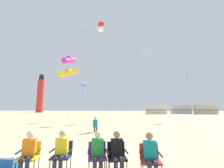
{
  "coord_description": "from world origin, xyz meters",
  "views": [
    {
      "loc": [
        1.23,
        -6.66,
        1.81
      ],
      "look_at": [
        -0.26,
        12.32,
        4.78
      ],
      "focal_mm": 24.97,
      "sensor_mm": 36.0,
      "label": 1
    }
  ],
  "objects": [
    {
      "name": "rv_van_tan",
      "position": [
        26.46,
        44.52,
        1.39
      ],
      "size": [
        6.5,
        2.52,
        2.8
      ],
      "rotation": [
        0.0,
        0.0,
        0.03
      ],
      "color": "#C6B28C",
      "rests_on": "ground"
    },
    {
      "name": "kite_diamond_white",
      "position": [
        5.61,
        21.81,
        11.43
      ],
      "size": [
        1.57,
        1.57,
        12.22
      ],
      "color": "silver",
      "rests_on": "ground"
    },
    {
      "name": "kite_diamond_cyan",
      "position": [
        3.49,
        19.3,
        11.01
      ],
      "size": [
        1.96,
        1.96,
        11.76
      ],
      "color": "silver",
      "rests_on": "ground"
    },
    {
      "name": "camp_chair_purple",
      "position": [
        0.42,
        -1.93,
        0.5
      ],
      "size": [
        0.64,
        0.66,
        0.82
      ],
      "rotation": [
        0.0,
        0.0,
        0.22
      ],
      "color": "#722D99",
      "rests_on": "ground"
    },
    {
      "name": "kite_tube_magenta",
      "position": [
        -5.81,
        12.08,
        7.97
      ],
      "size": [
        1.26,
        2.57,
        8.67
      ],
      "color": "silver",
      "rests_on": "ground"
    },
    {
      "name": "kite_box_scarlet",
      "position": [
        -1.82,
        12.89,
        12.74
      ],
      "size": [
        2.33,
        2.32,
        13.35
      ],
      "color": "silver",
      "rests_on": "ground"
    },
    {
      "name": "spectator_purple_chair",
      "position": [
        0.45,
        -2.07,
        0.61
      ],
      "size": [
        0.41,
        0.55,
        1.16
      ],
      "rotation": [
        0.0,
        0.0,
        0.22
      ],
      "color": "#238438",
      "rests_on": "ground"
    },
    {
      "name": "kite_diamond_blue",
      "position": [
        -4.96,
        16.11,
        5.1
      ],
      "size": [
        2.59,
        2.38,
        5.48
      ],
      "color": "silver",
      "rests_on": "ground"
    },
    {
      "name": "spectator_yellow_chair",
      "position": [
        -1.49,
        -2.25,
        0.61
      ],
      "size": [
        0.42,
        0.55,
        1.16
      ],
      "rotation": [
        0.0,
        0.0,
        0.24
      ],
      "color": "orange",
      "rests_on": "ground"
    },
    {
      "name": "kite_diamond_rainbow",
      "position": [
        -4.0,
        12.65,
        11.58
      ],
      "size": [
        3.49,
        2.37,
        12.41
      ],
      "color": "silver",
      "rests_on": "ground"
    },
    {
      "name": "ground",
      "position": [
        0.0,
        0.0,
        0.0
      ],
      "size": [
        200.0,
        200.0,
        0.0
      ],
      "primitive_type": "plane",
      "color": "beige"
    },
    {
      "name": "spectator_black_chair",
      "position": [
        1.01,
        -2.05,
        0.61
      ],
      "size": [
        0.4,
        0.54,
        1.16
      ],
      "rotation": [
        0.0,
        0.0,
        0.19
      ],
      "color": "black",
      "rests_on": "ground"
    },
    {
      "name": "spectator_red_chair",
      "position": [
        1.9,
        -2.24,
        0.61
      ],
      "size": [
        0.34,
        0.51,
        1.16
      ],
      "rotation": [
        0.0,
        0.0,
        0.01
      ],
      "color": "#147F84",
      "rests_on": "ground"
    },
    {
      "name": "cooler_box",
      "position": [
        -2.2,
        -2.06,
        0.22
      ],
      "size": [
        0.52,
        0.36,
        0.43
      ],
      "color": "#1959B2",
      "rests_on": "ground"
    },
    {
      "name": "lighthouse_distant",
      "position": [
        -34.76,
        57.58,
        7.84
      ],
      "size": [
        2.8,
        2.8,
        16.8
      ],
      "color": "red",
      "rests_on": "ground"
    },
    {
      "name": "rv_van_cream",
      "position": [
        11.32,
        44.86,
        1.39
      ],
      "size": [
        6.44,
        2.35,
        2.8
      ],
      "rotation": [
        0.0,
        0.0,
        0.0
      ],
      "color": "beige",
      "rests_on": "ground"
    },
    {
      "name": "camp_chair_black",
      "position": [
        0.99,
        -1.92,
        0.5
      ],
      "size": [
        0.64,
        0.65,
        0.82
      ],
      "rotation": [
        0.0,
        0.0,
        0.19
      ],
      "color": "black",
      "rests_on": "ground"
    },
    {
      "name": "camp_chair_yellow",
      "position": [
        -1.52,
        -2.11,
        0.5
      ],
      "size": [
        0.65,
        0.67,
        0.82
      ],
      "rotation": [
        0.0,
        0.0,
        0.24
      ],
      "color": "yellow",
      "rests_on": "ground"
    },
    {
      "name": "kite_tube_gold",
      "position": [
        -5.55,
        11.33,
        6.13
      ],
      "size": [
        3.52,
        3.64,
        6.83
      ],
      "color": "silver",
      "rests_on": "ground"
    },
    {
      "name": "camp_chair_navy",
      "position": [
        -0.63,
        -1.92,
        0.5
      ],
      "size": [
        0.59,
        0.61,
        0.82
      ],
      "rotation": [
        0.0,
        0.0,
        0.09
      ],
      "color": "navy",
      "rests_on": "ground"
    },
    {
      "name": "kite_diamond_violet",
      "position": [
        11.34,
        18.71,
        7.28
      ],
      "size": [
        2.75,
        2.42,
        7.77
      ],
      "color": "silver",
      "rests_on": "ground"
    },
    {
      "name": "spectator_navy_chair",
      "position": [
        -0.62,
        -2.05,
        0.61
      ],
      "size": [
        0.36,
        0.53,
        1.16
      ],
      "rotation": [
        0.0,
        0.0,
        0.09
      ],
      "color": "yellow",
      "rests_on": "ground"
    },
    {
      "name": "rv_van_silver",
      "position": [
        19.93,
        47.09,
        1.39
      ],
      "size": [
        6.6,
        2.81,
        2.8
      ],
      "rotation": [
        0.0,
        0.0,
        0.07
      ],
      "color": "#B7BABF",
      "rests_on": "ground"
    },
    {
      "name": "kite_flyer_standing",
      "position": [
        -1.0,
        5.41,
        0.61
      ],
      "size": [
        0.36,
        0.53,
        1.16
      ],
      "rotation": [
        0.0,
        0.0,
        3.23
      ],
      "color": "#147F84",
      "rests_on": "ground"
    },
    {
      "name": "camp_chair_red",
      "position": [
        1.9,
        -2.11,
        0.5
      ],
      "size": [
        0.56,
        0.57,
        0.82
      ],
      "rotation": [
        0.0,
        0.0,
        0.01
      ],
      "color": "red",
      "rests_on": "ground"
    }
  ]
}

